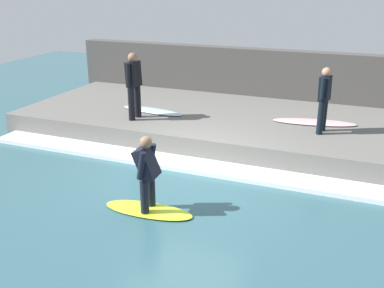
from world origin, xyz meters
The scene contains 10 objects.
ground_plane centered at (0.00, 0.00, 0.00)m, with size 28.00×28.00×0.00m, color #335B66.
concrete_ledge centered at (3.29, 0.00, 0.27)m, with size 4.40×11.53×0.55m, color #66635E.
back_wall centered at (5.74, 0.00, 0.99)m, with size 0.50×12.11×1.99m, color #474442.
wave_foam_crest centered at (0.73, 0.00, 0.05)m, with size 0.71×10.96×0.10m, color white.
surfboard_riding centered at (-1.46, 0.12, 0.03)m, with size 0.66×1.72×0.06m.
surfer_riding centered at (-1.46, 0.12, 0.83)m, with size 0.53×0.44×1.39m.
surfer_waiting_near centered at (2.03, 2.27, 1.51)m, with size 0.58×0.29×1.71m.
surfboard_waiting_near centered at (2.76, 2.14, 0.58)m, with size 0.74×1.96×0.06m.
surfer_waiting_far centered at (2.67, -2.39, 1.42)m, with size 0.52×0.28×1.56m.
surfboard_waiting_far centered at (3.34, -2.16, 0.58)m, with size 0.90×2.14×0.06m.
Camera 1 is at (-7.90, -3.33, 3.99)m, focal length 42.00 mm.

